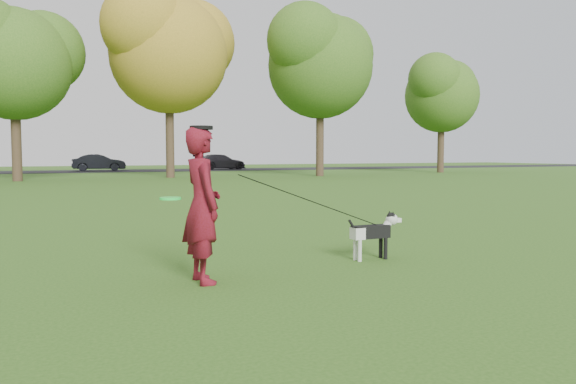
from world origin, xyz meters
name	(u,v)px	position (x,y,z in m)	size (l,w,h in m)	color
ground	(313,270)	(0.00, 0.00, 0.00)	(120.00, 120.00, 0.00)	#285116
road	(81,171)	(0.00, 40.00, 0.01)	(120.00, 7.00, 0.02)	black
man	(202,205)	(-1.40, -0.06, 0.86)	(0.63, 0.41, 1.73)	#5A0C0F
dog	(375,230)	(1.09, 0.31, 0.39)	(0.85, 0.17, 0.65)	black
car_mid	(99,163)	(1.36, 40.00, 0.68)	(1.39, 3.99, 1.32)	black
car_right	(221,162)	(11.22, 40.00, 0.67)	(1.81, 4.45, 1.29)	black
man_held_items	(317,203)	(0.10, 0.09, 0.82)	(3.09, 0.57, 1.30)	#1FF545
tree_row	(67,39)	(-1.43, 26.07, 7.41)	(51.74, 8.86, 12.01)	#38281C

